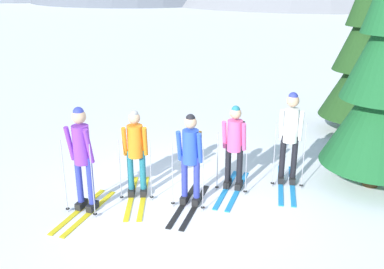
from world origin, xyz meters
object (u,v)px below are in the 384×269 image
(skier_in_purple, at_px, (82,154))
(skier_in_blue, at_px, (191,155))
(skier_in_white, at_px, (290,133))
(pine_tree_mid, at_px, (364,51))
(skier_in_orange, at_px, (136,151))
(skier_in_pink, at_px, (235,143))

(skier_in_purple, bearing_deg, skier_in_blue, 13.72)
(skier_in_white, distance_m, pine_tree_mid, 3.92)
(skier_in_orange, bearing_deg, pine_tree_mid, 40.36)
(skier_in_blue, relative_size, skier_in_pink, 0.99)
(skier_in_purple, relative_size, skier_in_orange, 1.09)
(skier_in_orange, bearing_deg, skier_in_blue, -9.85)
(pine_tree_mid, bearing_deg, skier_in_pink, -130.51)
(skier_in_blue, bearing_deg, skier_in_white, 29.84)
(skier_in_purple, distance_m, pine_tree_mid, 7.30)
(skier_in_pink, relative_size, pine_tree_mid, 0.37)
(skier_in_purple, bearing_deg, skier_in_white, 22.25)
(skier_in_purple, xyz_separation_m, skier_in_white, (3.53, 1.44, 0.00))
(skier_in_orange, relative_size, skier_in_pink, 1.01)
(skier_in_orange, height_order, skier_in_blue, skier_in_blue)
(skier_in_white, bearing_deg, pine_tree_mid, 58.12)
(skier_in_purple, xyz_separation_m, skier_in_pink, (2.50, 1.11, -0.13))
(skier_in_blue, distance_m, pine_tree_mid, 5.77)
(skier_in_orange, distance_m, skier_in_pink, 1.82)
(skier_in_pink, distance_m, skier_in_white, 1.09)
(skier_in_pink, bearing_deg, pine_tree_mid, 49.49)
(skier_in_purple, bearing_deg, skier_in_pink, 24.03)
(pine_tree_mid, bearing_deg, skier_in_blue, -131.69)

